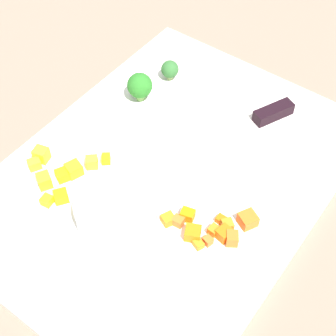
# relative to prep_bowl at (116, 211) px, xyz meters

# --- Properties ---
(ground_plane) EXTENTS (4.00, 4.00, 0.00)m
(ground_plane) POSITION_rel_prep_bowl_xyz_m (0.09, -0.01, -0.03)
(ground_plane) COLOR #886F5E
(cutting_board) EXTENTS (0.50, 0.38, 0.01)m
(cutting_board) POSITION_rel_prep_bowl_xyz_m (0.09, -0.01, -0.02)
(cutting_board) COLOR white
(cutting_board) RESTS_ON ground_plane
(prep_bowl) EXTENTS (0.10, 0.10, 0.03)m
(prep_bowl) POSITION_rel_prep_bowl_xyz_m (0.00, 0.00, 0.00)
(prep_bowl) COLOR white
(prep_bowl) RESTS_ON cutting_board
(chef_knife) EXTENTS (0.26, 0.13, 0.02)m
(chef_knife) POSITION_rel_prep_bowl_xyz_m (0.21, -0.04, -0.01)
(chef_knife) COLOR silver
(chef_knife) RESTS_ON cutting_board
(carrot_dice_0) EXTENTS (0.02, 0.02, 0.01)m
(carrot_dice_0) POSITION_rel_prep_bowl_xyz_m (0.06, -0.12, -0.01)
(carrot_dice_0) COLOR orange
(carrot_dice_0) RESTS_ON cutting_board
(carrot_dice_1) EXTENTS (0.02, 0.02, 0.01)m
(carrot_dice_1) POSITION_rel_prep_bowl_xyz_m (0.07, -0.11, -0.01)
(carrot_dice_1) COLOR orange
(carrot_dice_1) RESTS_ON cutting_board
(carrot_dice_2) EXTENTS (0.01, 0.01, 0.01)m
(carrot_dice_2) POSITION_rel_prep_bowl_xyz_m (0.04, -0.11, -0.01)
(carrot_dice_2) COLOR orange
(carrot_dice_2) RESTS_ON cutting_board
(carrot_dice_3) EXTENTS (0.01, 0.01, 0.01)m
(carrot_dice_3) POSITION_rel_prep_bowl_xyz_m (0.04, -0.06, -0.01)
(carrot_dice_3) COLOR orange
(carrot_dice_3) RESTS_ON cutting_board
(carrot_dice_4) EXTENTS (0.02, 0.02, 0.01)m
(carrot_dice_4) POSITION_rel_prep_bowl_xyz_m (0.03, -0.05, -0.01)
(carrot_dice_4) COLOR orange
(carrot_dice_4) RESTS_ON cutting_board
(carrot_dice_5) EXTENTS (0.02, 0.02, 0.01)m
(carrot_dice_5) POSITION_rel_prep_bowl_xyz_m (0.05, -0.07, -0.01)
(carrot_dice_5) COLOR orange
(carrot_dice_5) RESTS_ON cutting_board
(carrot_dice_6) EXTENTS (0.01, 0.01, 0.01)m
(carrot_dice_6) POSITION_rel_prep_bowl_xyz_m (0.05, -0.10, -0.01)
(carrot_dice_6) COLOR orange
(carrot_dice_6) RESTS_ON cutting_board
(carrot_dice_7) EXTENTS (0.02, 0.02, 0.02)m
(carrot_dice_7) POSITION_rel_prep_bowl_xyz_m (0.03, -0.09, -0.01)
(carrot_dice_7) COLOR orange
(carrot_dice_7) RESTS_ON cutting_board
(carrot_dice_8) EXTENTS (0.03, 0.03, 0.02)m
(carrot_dice_8) POSITION_rel_prep_bowl_xyz_m (0.09, -0.13, -0.01)
(carrot_dice_8) COLOR orange
(carrot_dice_8) RESTS_ON cutting_board
(carrot_dice_9) EXTENTS (0.02, 0.02, 0.02)m
(carrot_dice_9) POSITION_rel_prep_bowl_xyz_m (0.05, -0.13, -0.01)
(carrot_dice_9) COLOR orange
(carrot_dice_9) RESTS_ON cutting_board
(carrot_dice_10) EXTENTS (0.01, 0.01, 0.01)m
(carrot_dice_10) POSITION_rel_prep_bowl_xyz_m (0.03, -0.10, -0.01)
(carrot_dice_10) COLOR orange
(carrot_dice_10) RESTS_ON cutting_board
(carrot_dice_11) EXTENTS (0.01, 0.01, 0.01)m
(carrot_dice_11) POSITION_rel_prep_bowl_xyz_m (0.07, -0.10, -0.01)
(carrot_dice_11) COLOR orange
(carrot_dice_11) RESTS_ON cutting_board
(pepper_dice_0) EXTENTS (0.02, 0.02, 0.01)m
(pepper_dice_0) POSITION_rel_prep_bowl_xyz_m (-0.02, 0.07, -0.01)
(pepper_dice_0) COLOR yellow
(pepper_dice_0) RESTS_ON cutting_board
(pepper_dice_1) EXTENTS (0.02, 0.02, 0.01)m
(pepper_dice_1) POSITION_rel_prep_bowl_xyz_m (0.06, 0.07, -0.01)
(pepper_dice_1) COLOR yellow
(pepper_dice_1) RESTS_ON cutting_board
(pepper_dice_2) EXTENTS (0.02, 0.02, 0.02)m
(pepper_dice_2) POSITION_rel_prep_bowl_xyz_m (0.01, 0.14, -0.01)
(pepper_dice_2) COLOR yellow
(pepper_dice_2) RESTS_ON cutting_board
(pepper_dice_3) EXTENTS (0.02, 0.01, 0.01)m
(pepper_dice_3) POSITION_rel_prep_bowl_xyz_m (-0.03, 0.08, -0.01)
(pepper_dice_3) COLOR yellow
(pepper_dice_3) RESTS_ON cutting_board
(pepper_dice_4) EXTENTS (0.02, 0.02, 0.01)m
(pepper_dice_4) POSITION_rel_prep_bowl_xyz_m (0.01, 0.10, -0.01)
(pepper_dice_4) COLOR yellow
(pepper_dice_4) RESTS_ON cutting_board
(pepper_dice_5) EXTENTS (0.02, 0.02, 0.01)m
(pepper_dice_5) POSITION_rel_prep_bowl_xyz_m (-0.00, 0.14, -0.01)
(pepper_dice_5) COLOR yellow
(pepper_dice_5) RESTS_ON cutting_board
(pepper_dice_6) EXTENTS (0.02, 0.02, 0.02)m
(pepper_dice_6) POSITION_rel_prep_bowl_xyz_m (-0.02, 0.11, -0.01)
(pepper_dice_6) COLOR yellow
(pepper_dice_6) RESTS_ON cutting_board
(pepper_dice_7) EXTENTS (0.02, 0.02, 0.02)m
(pepper_dice_7) POSITION_rel_prep_bowl_xyz_m (0.02, 0.09, -0.01)
(pepper_dice_7) COLOR yellow
(pepper_dice_7) RESTS_ON cutting_board
(pepper_dice_8) EXTENTS (0.02, 0.02, 0.02)m
(pepper_dice_8) POSITION_rel_prep_bowl_xyz_m (0.04, 0.08, -0.01)
(pepper_dice_8) COLOR yellow
(pepper_dice_8) RESTS_ON cutting_board
(broccoli_floret_0) EXTENTS (0.03, 0.03, 0.03)m
(broccoli_floret_0) POSITION_rel_prep_bowl_xyz_m (0.24, 0.10, 0.00)
(broccoli_floret_0) COLOR #97B367
(broccoli_floret_0) RESTS_ON cutting_board
(broccoli_floret_1) EXTENTS (0.04, 0.04, 0.04)m
(broccoli_floret_1) POSITION_rel_prep_bowl_xyz_m (0.18, 0.11, 0.01)
(broccoli_floret_1) COLOR #81B85B
(broccoli_floret_1) RESTS_ON cutting_board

